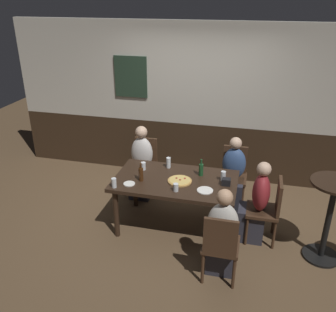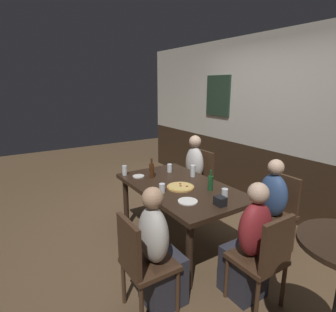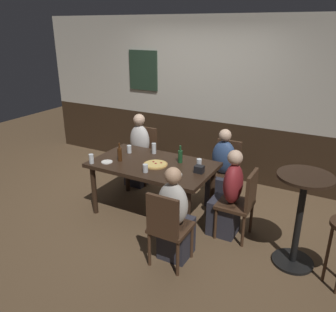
{
  "view_description": "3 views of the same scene",
  "coord_description": "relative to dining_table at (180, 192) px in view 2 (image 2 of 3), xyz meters",
  "views": [
    {
      "loc": [
        0.92,
        -4.09,
        2.99
      ],
      "look_at": [
        -0.09,
        -0.04,
        1.09
      ],
      "focal_mm": 38.67,
      "sensor_mm": 36.0,
      "label": 1
    },
    {
      "loc": [
        2.46,
        -1.75,
        1.88
      ],
      "look_at": [
        -0.23,
        -0.02,
        1.05
      ],
      "focal_mm": 29.32,
      "sensor_mm": 36.0,
      "label": 2
    },
    {
      "loc": [
        2.17,
        -3.54,
        2.44
      ],
      "look_at": [
        0.25,
        -0.04,
        0.9
      ],
      "focal_mm": 36.44,
      "sensor_mm": 36.0,
      "label": 3
    }
  ],
  "objects": [
    {
      "name": "person_right_near",
      "position": [
        0.71,
        -0.72,
        -0.2
      ],
      "size": [
        0.34,
        0.37,
        1.11
      ],
      "color": "#2D2D38",
      "rests_on": "ground_plane"
    },
    {
      "name": "beer_glass_half",
      "position": [
        0.07,
        -0.29,
        0.12
      ],
      "size": [
        0.07,
        0.07,
        0.1
      ],
      "color": "silver",
      "rests_on": "dining_table"
    },
    {
      "name": "beer_glass_tall",
      "position": [
        -0.49,
        0.17,
        0.13
      ],
      "size": [
        0.06,
        0.06,
        0.11
      ],
      "color": "silver",
      "rests_on": "dining_table"
    },
    {
      "name": "person_right_far",
      "position": [
        0.71,
        0.72,
        -0.2
      ],
      "size": [
        0.34,
        0.37,
        1.1
      ],
      "color": "#2D2D38",
      "rests_on": "ground_plane"
    },
    {
      "name": "plate_white_small",
      "position": [
        -0.55,
        -0.27,
        0.09
      ],
      "size": [
        0.15,
        0.15,
        0.01
      ],
      "primitive_type": "cylinder",
      "color": "white",
      "rests_on": "dining_table"
    },
    {
      "name": "tumbler_short",
      "position": [
        -0.17,
        0.32,
        0.15
      ],
      "size": [
        0.06,
        0.06,
        0.15
      ],
      "color": "silver",
      "rests_on": "dining_table"
    },
    {
      "name": "chair_right_near",
      "position": [
        0.71,
        -0.88,
        -0.16
      ],
      "size": [
        0.4,
        0.4,
        0.88
      ],
      "color": "#422B1C",
      "rests_on": "ground_plane"
    },
    {
      "name": "chair_head_east",
      "position": [
        1.22,
        0.0,
        -0.16
      ],
      "size": [
        0.4,
        0.4,
        0.88
      ],
      "color": "#422B1C",
      "rests_on": "ground_plane"
    },
    {
      "name": "condiment_caddy",
      "position": [
        0.66,
        0.01,
        0.13
      ],
      "size": [
        0.11,
        0.09,
        0.09
      ],
      "primitive_type": "cube",
      "color": "black",
      "rests_on": "dining_table"
    },
    {
      "name": "wall_back",
      "position": [
        -0.01,
        1.65,
        0.64
      ],
      "size": [
        6.4,
        0.13,
        2.6
      ],
      "color": "#332316",
      "rests_on": "ground_plane"
    },
    {
      "name": "person_head_east",
      "position": [
        1.05,
        0.0,
        -0.19
      ],
      "size": [
        0.37,
        0.34,
        1.11
      ],
      "color": "#2D2D38",
      "rests_on": "ground_plane"
    },
    {
      "name": "beer_bottle_green",
      "position": [
        0.31,
        0.19,
        0.17
      ],
      "size": [
        0.06,
        0.06,
        0.24
      ],
      "color": "#194723",
      "rests_on": "dining_table"
    },
    {
      "name": "chair_right_far",
      "position": [
        0.71,
        0.88,
        -0.16
      ],
      "size": [
        0.4,
        0.4,
        0.88
      ],
      "color": "#422B1C",
      "rests_on": "ground_plane"
    },
    {
      "name": "chair_left_far",
      "position": [
        -0.71,
        0.88,
        -0.16
      ],
      "size": [
        0.4,
        0.4,
        0.88
      ],
      "color": "#422B1C",
      "rests_on": "ground_plane"
    },
    {
      "name": "pint_glass_stout",
      "position": [
        0.61,
        0.12,
        0.14
      ],
      "size": [
        0.06,
        0.06,
        0.13
      ],
      "color": "silver",
      "rests_on": "dining_table"
    },
    {
      "name": "person_left_far",
      "position": [
        -0.71,
        0.72,
        -0.18
      ],
      "size": [
        0.34,
        0.37,
        1.15
      ],
      "color": "#2D2D38",
      "rests_on": "ground_plane"
    },
    {
      "name": "ground_plane",
      "position": [
        0.0,
        0.0,
        -0.66
      ],
      "size": [
        12.0,
        12.0,
        0.0
      ],
      "primitive_type": "plane",
      "color": "brown"
    },
    {
      "name": "tumbler_water",
      "position": [
        -0.7,
        -0.39,
        0.14
      ],
      "size": [
        0.06,
        0.06,
        0.13
      ],
      "color": "silver",
      "rests_on": "dining_table"
    },
    {
      "name": "plate_white_large",
      "position": [
        0.42,
        -0.21,
        0.09
      ],
      "size": [
        0.2,
        0.2,
        0.01
      ],
      "primitive_type": "cylinder",
      "color": "white",
      "rests_on": "dining_table"
    },
    {
      "name": "dining_table",
      "position": [
        0.0,
        0.0,
        0.0
      ],
      "size": [
        1.61,
        0.94,
        0.74
      ],
      "color": "black",
      "rests_on": "ground_plane"
    },
    {
      "name": "pizza",
      "position": [
        0.07,
        -0.04,
        0.09
      ],
      "size": [
        0.31,
        0.31,
        0.03
      ],
      "color": "tan",
      "rests_on": "dining_table"
    },
    {
      "name": "beer_bottle_brown",
      "position": [
        -0.43,
        -0.14,
        0.18
      ],
      "size": [
        0.06,
        0.06,
        0.25
      ],
      "color": "#42230F",
      "rests_on": "dining_table"
    }
  ]
}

